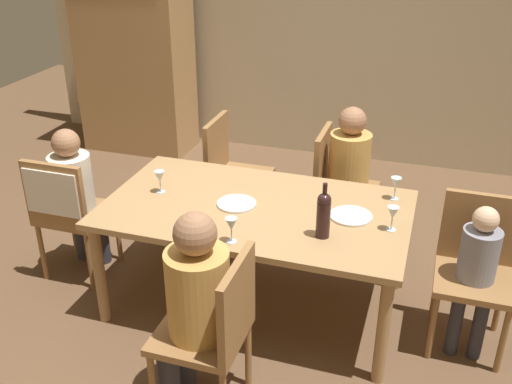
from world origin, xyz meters
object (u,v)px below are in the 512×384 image
Objects in this scene: wine_glass_centre at (160,177)px; dining_table at (256,217)px; chair_far_right at (336,181)px; person_child_small at (477,268)px; person_man_guest at (194,300)px; dinner_plate_host at (351,216)px; handbag at (283,222)px; chair_right_end at (476,262)px; wine_glass_near_left at (393,214)px; dinner_plate_guest_left at (237,204)px; chair_left_end at (63,204)px; person_woman_host at (352,169)px; wine_glass_near_right at (396,184)px; person_man_bearded at (75,190)px; chair_far_left at (230,167)px; armoire_cabinet at (134,45)px; chair_near at (216,326)px; wine_glass_far at (232,225)px; wine_bottle_tall_green at (324,214)px.

dining_table is at bearing -0.35° from wine_glass_centre.
chair_far_right is 1.36m from person_child_small.
person_man_guest reaches higher than dinner_plate_host.
chair_right_end is at bearing -30.78° from handbag.
handbag is at bearing 133.34° from wine_glass_near_left.
chair_left_end is at bearing -174.75° from dinner_plate_guest_left.
person_woman_host reaches higher than chair_right_end.
person_woman_host is at bearing 122.63° from wine_glass_near_right.
wine_glass_near_right is (-0.52, 0.28, 0.30)m from chair_right_end.
dining_table is 1.02m from person_woman_host.
person_man_bearded is 1.62m from handbag.
chair_far_left is 0.98× the size of person_child_small.
chair_right_end is 1.46m from dinner_plate_guest_left.
dinner_plate_guest_left is at bearing -93.12° from handbag.
person_woman_host is 1.20× the size of person_child_small.
armoire_cabinet reaches higher than person_man_bearded.
dining_table is 1.33m from chair_right_end.
chair_right_end is 3.74× the size of dinner_plate_guest_left.
chair_far_right is 0.84m from chair_far_left.
dinner_plate_host is (1.90, 0.02, 0.10)m from person_man_bearded.
wine_glass_near_right is at bearing 9.12° from person_man_bearded.
chair_right_end reaches higher than wine_glass_near_left.
dining_table is 0.84m from wine_glass_near_left.
chair_near reaches higher than wine_glass_near_left.
chair_near is 0.17m from person_man_guest.
handbag is (1.97, -1.37, -0.99)m from armoire_cabinet.
wine_glass_near_right is (2.84, -1.92, -0.26)m from armoire_cabinet.
armoire_cabinet is 1.89× the size of person_man_guest.
chair_right_end reaches higher than dinner_plate_host.
chair_right_end is at bearing 21.77° from wine_glass_far.
person_child_small reaches higher than wine_glass_near_left.
armoire_cabinet is 2.68m from wine_glass_centre.
person_man_bearded is 3.86× the size of handbag.
chair_near is at bearing -117.09° from dinner_plate_host.
wine_glass_far is at bearing -13.81° from chair_far_right.
armoire_cabinet is at bearing 32.16° from person_man_guest.
chair_near is 6.17× the size of wine_glass_near_right.
dinner_plate_guest_left is at bearing -1.88° from person_man_bearded.
wine_glass_near_right is 0.61× the size of dinner_plate_guest_left.
chair_right_end is at bearing 13.87° from wine_glass_near_left.
chair_far_right is 6.17× the size of wine_glass_far.
person_man_guest is (2.01, -3.20, -0.43)m from armoire_cabinet.
dinner_plate_guest_left is (-1.44, -0.10, 0.20)m from chair_right_end.
wine_glass_far reaches higher than dinner_plate_host.
chair_far_left is at bearing 144.54° from wine_glass_near_left.
wine_bottle_tall_green is (0.02, -1.14, 0.22)m from person_woman_host.
person_man_bearded is 4.23× the size of dinner_plate_host.
chair_near is at bearing 18.05° from chair_far_left.
chair_far_left is at bearing -27.20° from person_child_small.
person_man_bearded reaches higher than handbag.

